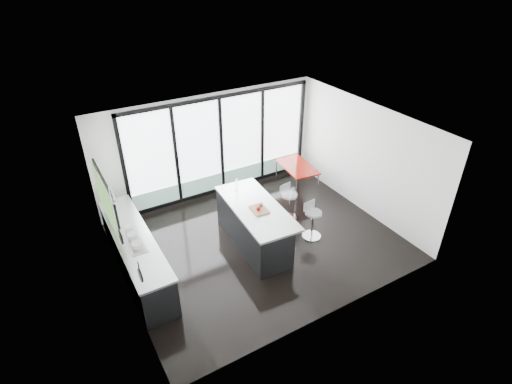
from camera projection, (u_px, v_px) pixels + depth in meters
floor at (259, 241)px, 9.23m from camera, size 6.00×5.00×0.00m
ceiling at (259, 128)px, 7.77m from camera, size 6.00×5.00×0.00m
wall_back at (220, 149)px, 10.50m from camera, size 6.00×0.09×2.80m
wall_front at (335, 256)px, 6.66m from camera, size 6.00×0.00×2.80m
wall_left at (113, 218)px, 7.34m from camera, size 0.26×5.00×2.80m
wall_right at (364, 158)px, 9.80m from camera, size 0.00×5.00×2.80m
counter_cabinets at (136, 254)px, 8.13m from camera, size 0.69×3.24×1.36m
island at (253, 225)px, 8.94m from camera, size 1.16×2.45×1.27m
bar_stool_near at (312, 224)px, 9.21m from camera, size 0.49×0.49×0.70m
bar_stool_far at (289, 206)px, 9.84m from camera, size 0.53×0.53×0.71m
red_table at (296, 177)px, 11.12m from camera, size 0.90×1.39×0.70m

